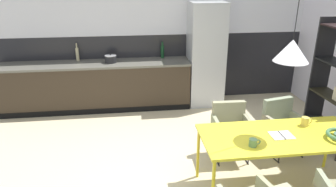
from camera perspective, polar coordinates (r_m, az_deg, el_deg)
back_wall_splashback_dark at (r=6.28m, az=-2.08°, el=4.81°), size 6.04×0.12×1.31m
kitchen_counter at (r=6.01m, az=-12.76°, el=1.38°), size 3.46×0.63×0.88m
refrigerator_column at (r=6.00m, az=6.87°, el=7.01°), size 0.64×0.60×1.94m
dining_table at (r=3.77m, az=19.84°, el=-7.69°), size 1.80×0.78×0.73m
armchair_near_window at (r=4.69m, az=20.02°, el=-4.57°), size 0.57×0.56×0.77m
armchair_head_of_table at (r=4.39m, az=11.30°, el=-5.23°), size 0.50×0.48×0.76m
open_book at (r=3.73m, az=19.93°, el=-7.18°), size 0.24×0.20×0.02m
mug_dark_espresso at (r=4.05m, az=23.69°, el=-4.67°), size 0.14×0.09×0.11m
mug_short_terracotta at (r=3.42m, az=15.25°, el=-8.61°), size 0.12×0.08×0.08m
cooking_pot at (r=5.84m, az=-10.38°, el=6.22°), size 0.21×0.21×0.16m
bottle_spice_small at (r=6.06m, az=-1.02°, el=7.72°), size 0.07×0.07×0.31m
bottle_wine_green at (r=6.11m, az=-16.16°, el=6.96°), size 0.06×0.06×0.33m
pendant_lamp_over_table_near at (r=3.46m, az=21.59°, el=7.27°), size 0.36×0.36×1.01m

